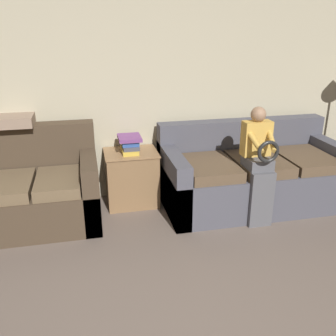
{
  "coord_description": "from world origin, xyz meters",
  "views": [
    {
      "loc": [
        -0.52,
        -1.12,
        1.92
      ],
      "look_at": [
        0.14,
        1.81,
        0.77
      ],
      "focal_mm": 40.0,
      "sensor_mm": 36.0,
      "label": 1
    }
  ],
  "objects_px": {
    "book_stack": "(130,144)",
    "throw_pillow": "(14,120)",
    "side_shelf": "(132,177)",
    "child_left_seated": "(259,162)",
    "couch_side": "(14,193)",
    "couch_main": "(252,175)"
  },
  "relations": [
    {
      "from": "book_stack",
      "to": "throw_pillow",
      "type": "relative_size",
      "value": 0.77
    },
    {
      "from": "couch_side",
      "to": "child_left_seated",
      "type": "distance_m",
      "value": 2.48
    },
    {
      "from": "couch_main",
      "to": "side_shelf",
      "type": "xyz_separation_m",
      "value": [
        -1.33,
        0.27,
        -0.01
      ]
    },
    {
      "from": "couch_side",
      "to": "throw_pillow",
      "type": "relative_size",
      "value": 4.32
    },
    {
      "from": "couch_main",
      "to": "side_shelf",
      "type": "distance_m",
      "value": 1.36
    },
    {
      "from": "couch_side",
      "to": "book_stack",
      "type": "height_order",
      "value": "couch_side"
    },
    {
      "from": "child_left_seated",
      "to": "couch_side",
      "type": "bearing_deg",
      "value": 168.53
    },
    {
      "from": "side_shelf",
      "to": "book_stack",
      "type": "xyz_separation_m",
      "value": [
        -0.01,
        -0.0,
        0.39
      ]
    },
    {
      "from": "child_left_seated",
      "to": "throw_pillow",
      "type": "distance_m",
      "value": 2.51
    },
    {
      "from": "couch_main",
      "to": "child_left_seated",
      "type": "height_order",
      "value": "child_left_seated"
    },
    {
      "from": "throw_pillow",
      "to": "couch_main",
      "type": "bearing_deg",
      "value": -8.71
    },
    {
      "from": "couch_main",
      "to": "throw_pillow",
      "type": "bearing_deg",
      "value": 171.29
    },
    {
      "from": "couch_main",
      "to": "throw_pillow",
      "type": "relative_size",
      "value": 5.16
    },
    {
      "from": "child_left_seated",
      "to": "book_stack",
      "type": "bearing_deg",
      "value": 150.71
    },
    {
      "from": "side_shelf",
      "to": "throw_pillow",
      "type": "height_order",
      "value": "throw_pillow"
    },
    {
      "from": "couch_side",
      "to": "book_stack",
      "type": "relative_size",
      "value": 5.61
    },
    {
      "from": "side_shelf",
      "to": "child_left_seated",
      "type": "bearing_deg",
      "value": -29.64
    },
    {
      "from": "couch_main",
      "to": "throw_pillow",
      "type": "xyz_separation_m",
      "value": [
        -2.5,
        0.38,
        0.68
      ]
    },
    {
      "from": "book_stack",
      "to": "couch_main",
      "type": "bearing_deg",
      "value": -11.19
    },
    {
      "from": "child_left_seated",
      "to": "book_stack",
      "type": "xyz_separation_m",
      "value": [
        -1.2,
        0.67,
        0.06
      ]
    },
    {
      "from": "couch_main",
      "to": "throw_pillow",
      "type": "distance_m",
      "value": 2.61
    },
    {
      "from": "book_stack",
      "to": "throw_pillow",
      "type": "distance_m",
      "value": 1.2
    }
  ]
}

